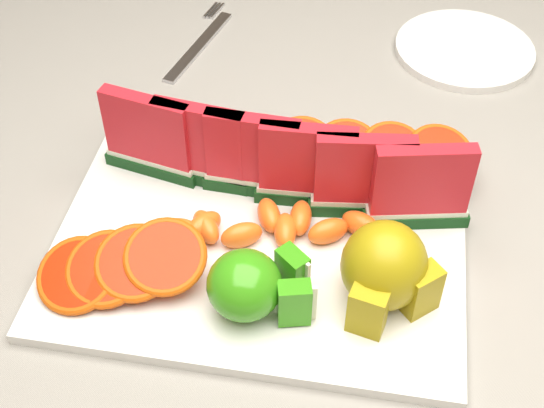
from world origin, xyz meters
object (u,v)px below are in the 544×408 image
side_plate (464,49)px  fork (201,43)px  platter (260,243)px  pear_cluster (385,270)px  apple_cluster (253,285)px

side_plate → fork: bearing=-173.6°
platter → side_plate: (0.20, 0.38, -0.00)m
platter → side_plate: 0.43m
platter → fork: (-0.14, 0.34, -0.00)m
fork → pear_cluster: bearing=-55.9°
apple_cluster → fork: 0.45m
fork → side_plate: bearing=6.4°
platter → side_plate: bearing=61.7°
side_plate → apple_cluster: bearing=-112.9°
pear_cluster → fork: (-0.26, 0.39, -0.05)m
apple_cluster → pear_cluster: bearing=16.0°
apple_cluster → side_plate: (0.19, 0.46, -0.04)m
apple_cluster → pear_cluster: size_ratio=1.07×
platter → apple_cluster: 0.09m
platter → apple_cluster: apple_cluster is taller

